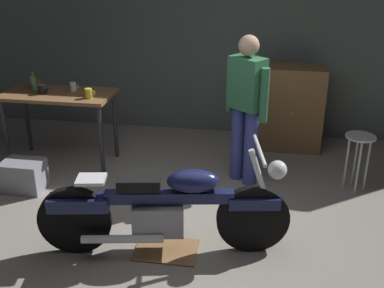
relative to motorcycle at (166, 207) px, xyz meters
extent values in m
plane|color=gray|center=(0.12, 0.23, -0.45)|extent=(12.00, 12.00, 0.00)
cube|color=#56605B|center=(0.12, 3.03, 1.10)|extent=(8.00, 0.12, 3.10)
cube|color=brown|center=(-1.65, 1.60, 0.43)|extent=(1.30, 0.64, 0.04)
cylinder|color=#2D2D33|center=(-2.24, 1.34, -0.02)|extent=(0.05, 0.05, 0.86)
cylinder|color=#2D2D33|center=(-1.06, 1.34, -0.02)|extent=(0.05, 0.05, 0.86)
cylinder|color=#2D2D33|center=(-2.24, 1.86, -0.02)|extent=(0.05, 0.05, 0.86)
cylinder|color=#2D2D33|center=(-1.06, 1.86, -0.02)|extent=(0.05, 0.05, 0.86)
cylinder|color=black|center=(0.75, 0.14, -0.13)|extent=(0.64, 0.18, 0.64)
cylinder|color=black|center=(-0.78, -0.14, -0.13)|extent=(0.64, 0.18, 0.64)
cube|color=#191E4C|center=(0.75, 0.14, 0.05)|extent=(0.46, 0.22, 0.10)
cube|color=#191E4C|center=(-0.73, -0.13, 0.05)|extent=(0.54, 0.27, 0.12)
cube|color=gray|center=(-0.07, -0.01, -0.11)|extent=(0.48, 0.31, 0.28)
cube|color=#191E4C|center=(0.03, 0.01, 0.10)|extent=(1.10, 0.29, 0.10)
ellipsoid|color=#191E4C|center=(0.23, 0.04, 0.25)|extent=(0.47, 0.29, 0.20)
cube|color=black|center=(-0.21, -0.04, 0.25)|extent=(0.40, 0.30, 0.10)
cube|color=silver|center=(-0.61, -0.11, 0.27)|extent=(0.27, 0.24, 0.03)
cylinder|color=silver|center=(0.80, 0.15, 0.20)|extent=(0.27, 0.10, 0.68)
cylinder|color=silver|center=(0.77, 0.14, 0.53)|extent=(0.14, 0.60, 0.03)
sphere|color=silver|center=(0.92, 0.17, 0.35)|extent=(0.16, 0.16, 0.16)
cylinder|color=silver|center=(-0.34, -0.20, -0.23)|extent=(0.70, 0.19, 0.07)
cylinder|color=#3F479C|center=(0.66, 1.40, -0.01)|extent=(0.15, 0.15, 0.88)
cylinder|color=#3F479C|center=(0.50, 1.53, -0.01)|extent=(0.15, 0.15, 0.88)
cube|color=#33724C|center=(0.58, 1.46, 0.71)|extent=(0.43, 0.41, 0.56)
cylinder|color=#33724C|center=(0.77, 1.32, 0.63)|extent=(0.09, 0.09, 0.58)
cylinder|color=#33724C|center=(0.39, 1.61, 0.63)|extent=(0.09, 0.09, 0.58)
sphere|color=tan|center=(0.58, 1.46, 1.11)|extent=(0.22, 0.22, 0.22)
cylinder|color=#B2B2B7|center=(1.81, 1.46, 0.18)|extent=(0.32, 0.32, 0.02)
cylinder|color=#B2B2B7|center=(1.92, 1.46, -0.14)|extent=(0.02, 0.02, 0.62)
cylinder|color=#B2B2B7|center=(1.81, 1.57, -0.14)|extent=(0.02, 0.02, 0.62)
cylinder|color=#B2B2B7|center=(1.70, 1.46, -0.14)|extent=(0.02, 0.02, 0.62)
cylinder|color=#B2B2B7|center=(1.81, 1.35, -0.14)|extent=(0.02, 0.02, 0.62)
cube|color=brown|center=(1.12, 2.53, 0.10)|extent=(0.80, 0.44, 1.10)
sphere|color=tan|center=(1.12, 2.30, 0.40)|extent=(0.04, 0.04, 0.04)
sphere|color=tan|center=(1.12, 2.30, 0.10)|extent=(0.04, 0.04, 0.04)
sphere|color=tan|center=(1.12, 2.30, -0.20)|extent=(0.04, 0.04, 0.04)
cube|color=olive|center=(0.00, 0.00, -0.44)|extent=(0.56, 0.40, 0.01)
cube|color=gray|center=(-1.80, 0.85, -0.28)|extent=(0.44, 0.32, 0.34)
cylinder|color=black|center=(-1.81, 1.54, 0.51)|extent=(0.08, 0.08, 0.11)
torus|color=black|center=(-1.76, 1.54, 0.51)|extent=(0.06, 0.01, 0.06)
cylinder|color=brown|center=(-2.00, 1.81, 0.50)|extent=(0.09, 0.09, 0.10)
torus|color=brown|center=(-1.95, 1.81, 0.51)|extent=(0.06, 0.01, 0.06)
cylinder|color=yellow|center=(-1.21, 1.47, 0.51)|extent=(0.08, 0.08, 0.11)
torus|color=yellow|center=(-1.16, 1.47, 0.51)|extent=(0.06, 0.01, 0.06)
cylinder|color=white|center=(-1.49, 1.70, 0.50)|extent=(0.07, 0.07, 0.11)
torus|color=white|center=(-1.45, 1.70, 0.51)|extent=(0.06, 0.01, 0.06)
cylinder|color=#4C8C4C|center=(-1.97, 1.67, 0.54)|extent=(0.06, 0.06, 0.18)
cylinder|color=#4C8C4C|center=(-1.97, 1.67, 0.66)|extent=(0.03, 0.03, 0.05)
cylinder|color=black|center=(-1.97, 1.67, 0.69)|extent=(0.03, 0.03, 0.01)
camera|label=1|loc=(0.79, -3.41, 2.11)|focal=44.10mm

